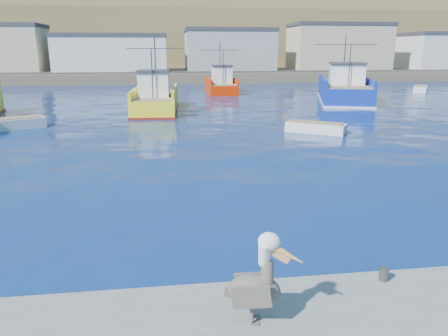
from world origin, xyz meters
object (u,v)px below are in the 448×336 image
at_px(skiff_far, 420,89).
at_px(pelican, 257,284).
at_px(trawler_yellow_b, 156,100).
at_px(boat_orange, 221,84).
at_px(skiff_mid, 316,128).
at_px(skiff_left, 11,125).
at_px(trawler_blue, 344,89).

relative_size(skiff_far, pelican, 2.46).
bearing_deg(pelican, trawler_yellow_b, 94.09).
xyz_separation_m(trawler_yellow_b, boat_orange, (7.77, 15.50, 0.06)).
xyz_separation_m(trawler_yellow_b, pelican, (2.29, -31.98, 0.26)).
bearing_deg(skiff_far, skiff_mid, -131.97).
bearing_deg(boat_orange, skiff_far, -4.16).
bearing_deg(skiff_left, pelican, -63.79).
distance_m(trawler_yellow_b, skiff_far, 35.96).
distance_m(trawler_blue, boat_orange, 15.46).
bearing_deg(trawler_blue, pelican, -114.72).
distance_m(trawler_yellow_b, trawler_blue, 20.27).
bearing_deg(boat_orange, skiff_mid, -84.13).
bearing_deg(skiff_mid, trawler_yellow_b, 132.28).
bearing_deg(skiff_far, trawler_blue, -149.18).
bearing_deg(skiff_far, pelican, -124.17).
xyz_separation_m(trawler_blue, skiff_mid, (-8.97, -17.05, -0.90)).
distance_m(trawler_yellow_b, skiff_left, 12.35).
relative_size(skiff_mid, skiff_far, 0.90).
relative_size(boat_orange, skiff_left, 1.96).
bearing_deg(trawler_yellow_b, skiff_far, 22.31).
distance_m(boat_orange, skiff_left, 28.97).
height_order(trawler_blue, skiff_left, trawler_blue).
xyz_separation_m(trawler_yellow_b, trawler_blue, (19.52, 5.45, 0.17)).
height_order(boat_orange, skiff_far, boat_orange).
bearing_deg(pelican, skiff_mid, 67.92).
height_order(trawler_yellow_b, skiff_mid, trawler_yellow_b).
relative_size(skiff_left, skiff_mid, 1.15).
xyz_separation_m(trawler_blue, boat_orange, (-11.75, 10.05, -0.11)).
distance_m(trawler_blue, skiff_left, 32.03).
xyz_separation_m(skiff_mid, pelican, (-8.27, -20.38, 0.99)).
xyz_separation_m(boat_orange, skiff_mid, (2.78, -27.10, -0.79)).
distance_m(trawler_blue, pelican, 41.20).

